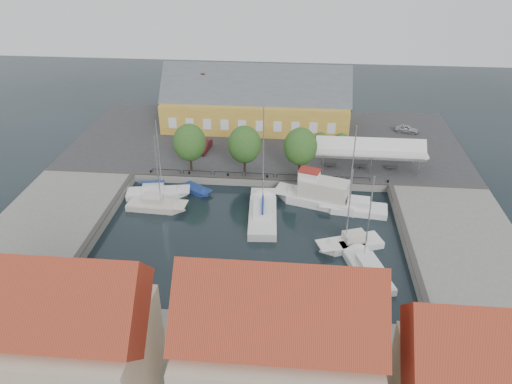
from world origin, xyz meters
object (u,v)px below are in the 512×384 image
warehouse (252,104)px  east_boat_b (351,245)px  trawler (319,196)px  west_boat_b (156,206)px  tent_canopy (370,150)px  east_boat_c (366,270)px  center_sailboat (263,215)px  east_boat_a (355,209)px  west_boat_a (157,194)px  car_red (204,146)px  launch_sw (98,278)px  launch_nw (196,190)px  car_silver (407,129)px

warehouse → east_boat_b: (13.24, -30.35, -4.17)m
trawler → west_boat_b: 19.27m
tent_canopy → east_boat_c: size_ratio=1.32×
center_sailboat → east_boat_a: center_sailboat is taller
trawler → west_boat_a: bearing=179.7°
warehouse → west_boat_a: bearing=-114.1°
west_boat_b → trawler: bearing=8.5°
east_boat_b → east_boat_c: (1.15, -4.06, -0.00)m
car_red → launch_sw: (-5.18, -27.44, -1.59)m
east_boat_b → tent_canopy: bearing=78.5°
warehouse → center_sailboat: (3.65, -25.63, -4.07)m
east_boat_b → launch_sw: (-24.28, -7.46, -0.17)m
car_red → launch_sw: car_red is taller
trawler → launch_nw: trawler is taller
car_silver → car_red: size_ratio=0.84×
warehouse → car_red: size_ratio=6.87×
center_sailboat → west_boat_b: (-12.65, 0.98, -0.10)m
trawler → east_boat_c: size_ratio=0.99×
tent_canopy → east_boat_a: size_ratio=1.25×
west_boat_a → west_boat_b: 3.02m
west_boat_b → launch_nw: bearing=49.0°
tent_canopy → warehouse: bearing=140.1°
car_silver → east_boat_a: size_ratio=0.31×
trawler → launch_sw: trawler is taller
tent_canopy → east_boat_b: (-3.35, -16.49, -3.42)m
tent_canopy → launch_sw: 36.75m
car_red → launch_nw: bearing=-79.0°
car_silver → east_boat_c: 34.72m
center_sailboat → launch_nw: bearing=148.1°
tent_canopy → west_boat_a: (-26.29, -7.85, -3.41)m
launch_nw → warehouse: bearing=75.8°
trawler → west_boat_a: (-19.73, 0.11, -0.74)m
east_boat_c → launch_nw: size_ratio=2.41×
car_red → launch_nw: 9.96m
east_boat_b → east_boat_c: size_ratio=0.91×
center_sailboat → car_red: bearing=122.0°
car_red → west_boat_a: west_boat_a is taller
warehouse → east_boat_c: (14.39, -34.41, -4.17)m
east_boat_c → launch_sw: size_ratio=2.16×
launch_sw → launch_nw: launch_sw is taller
east_boat_a → east_boat_b: 7.23m
car_red → east_boat_c: size_ratio=0.39×
car_red → west_boat_a: bearing=-102.1°
tent_canopy → east_boat_b: bearing=-101.5°
tent_canopy → launch_nw: tent_canopy is taller
launch_sw → tent_canopy: bearing=40.9°
car_silver → west_boat_a: west_boat_a is taller
trawler → launch_nw: size_ratio=2.37×
trawler → east_boat_a: east_boat_a is taller
east_boat_a → tent_canopy: bearing=75.6°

